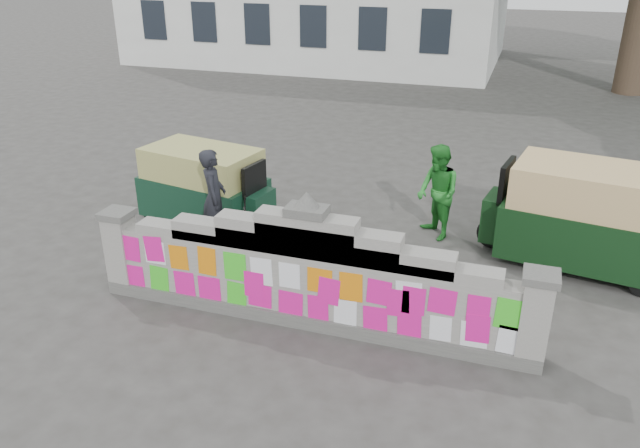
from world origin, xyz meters
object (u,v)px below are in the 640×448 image
object	(u,v)px
cyclist_rider	(215,211)
rickshaw_left	(206,185)
cyclist_bike	(216,230)
pedestrian	(438,193)
rickshaw_right	(584,216)

from	to	relation	value
cyclist_rider	rickshaw_left	bearing A→B (deg)	9.64
rickshaw_left	cyclist_bike	bearing A→B (deg)	-45.56
rickshaw_left	pedestrian	bearing A→B (deg)	20.77
rickshaw_left	rickshaw_right	xyz separation A→B (m)	(6.72, 0.41, 0.13)
cyclist_bike	pedestrian	size ratio (longest dim) A/B	1.08
pedestrian	rickshaw_left	bearing A→B (deg)	-117.72
cyclist_bike	rickshaw_right	world-z (taller)	rickshaw_right
cyclist_bike	rickshaw_left	size ratio (longest dim) A/B	0.69
rickshaw_right	cyclist_rider	bearing A→B (deg)	25.35
cyclist_rider	pedestrian	xyz separation A→B (m)	(3.44, 2.00, 0.03)
cyclist_bike	pedestrian	world-z (taller)	pedestrian
cyclist_rider	cyclist_bike	bearing A→B (deg)	-24.23
pedestrian	rickshaw_left	world-z (taller)	pedestrian
cyclist_bike	rickshaw_left	bearing A→B (deg)	9.64
pedestrian	rickshaw_right	size ratio (longest dim) A/B	0.54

